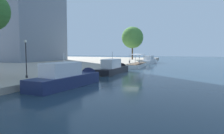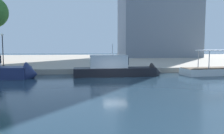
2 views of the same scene
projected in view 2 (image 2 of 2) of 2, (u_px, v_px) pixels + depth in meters
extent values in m
plane|color=#1E3342|center=(115.00, 80.00, 23.33)|extent=(220.00, 220.00, 0.00)
cube|color=#A39989|center=(96.00, 60.00, 56.22)|extent=(120.00, 55.00, 0.67)
cone|color=navy|center=(32.00, 74.00, 24.84)|extent=(1.39, 2.76, 2.69)
cube|color=black|center=(114.00, 73.00, 26.86)|extent=(9.68, 2.65, 1.40)
cone|color=black|center=(156.00, 73.00, 27.60)|extent=(1.22, 2.45, 2.44)
cube|color=silver|center=(108.00, 61.00, 26.63)|extent=(4.37, 2.09, 1.52)
cube|color=black|center=(122.00, 61.00, 26.87)|extent=(1.18, 1.94, 0.91)
cylinder|color=silver|center=(112.00, 50.00, 26.58)|extent=(0.08, 0.08, 1.25)
cylinder|color=#B2B2B7|center=(198.00, 59.00, 28.47)|extent=(0.10, 0.10, 2.07)
cylinder|color=#B2B2B7|center=(209.00, 60.00, 26.38)|extent=(0.10, 0.10, 2.07)
cylinder|color=black|center=(3.00, 52.00, 30.10)|extent=(0.12, 0.12, 4.29)
sphere|color=white|center=(2.00, 35.00, 29.89)|extent=(0.33, 0.33, 0.33)
cylinder|color=black|center=(4.00, 67.00, 30.27)|extent=(0.26, 0.26, 0.30)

